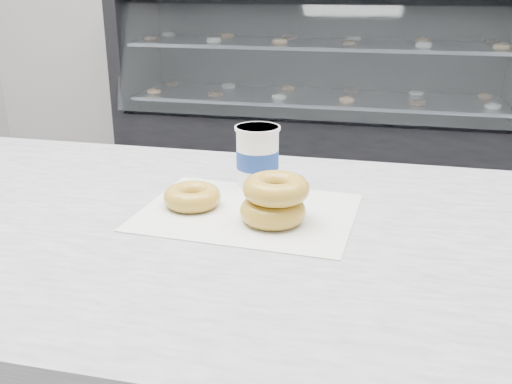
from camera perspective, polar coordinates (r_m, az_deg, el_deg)
display_case at (r=3.61m, az=6.00°, el=8.03°), size 2.40×0.74×1.25m
wax_paper at (r=0.93m, az=-0.81°, el=-2.00°), size 0.35×0.28×0.00m
donut_single at (r=0.95m, az=-6.40°, el=-0.46°), size 0.10×0.10×0.03m
donut_stack at (r=0.87m, az=1.85°, el=-0.77°), size 0.15×0.15×0.07m
coffee_cup at (r=1.03m, az=0.15°, el=3.67°), size 0.08×0.08×0.11m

